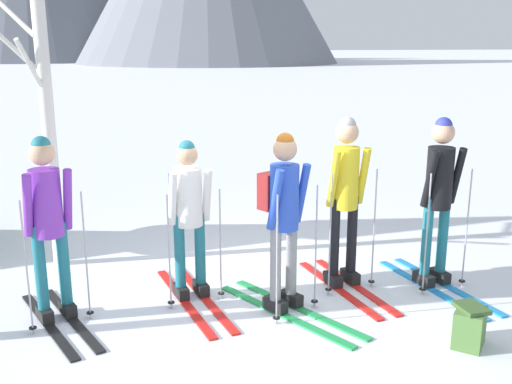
% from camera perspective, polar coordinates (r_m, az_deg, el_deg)
% --- Properties ---
extents(ground_plane, '(400.00, 400.00, 0.00)m').
position_cam_1_polar(ground_plane, '(6.24, 0.02, -10.25)').
color(ground_plane, white).
extents(skier_in_purple, '(0.81, 1.60, 1.79)m').
position_cam_1_polar(skier_in_purple, '(5.76, -19.72, -2.41)').
color(skier_in_purple, black).
rests_on(skier_in_purple, ground).
extents(skier_in_white, '(0.60, 1.79, 1.67)m').
position_cam_1_polar(skier_in_white, '(5.98, -6.62, -1.93)').
color(skier_in_white, red).
rests_on(skier_in_white, ground).
extents(skier_in_blue, '(1.08, 1.74, 1.79)m').
position_cam_1_polar(skier_in_blue, '(5.63, 2.70, -2.00)').
color(skier_in_blue, green).
rests_on(skier_in_blue, ground).
extents(skier_in_yellow, '(0.61, 1.66, 1.86)m').
position_cam_1_polar(skier_in_yellow, '(6.27, 8.73, -0.15)').
color(skier_in_yellow, red).
rests_on(skier_in_yellow, ground).
extents(skier_in_black, '(0.60, 1.73, 1.86)m').
position_cam_1_polar(skier_in_black, '(6.50, 17.45, -0.17)').
color(skier_in_black, '#1E84D1').
rests_on(skier_in_black, ground).
extents(birch_tree_tall, '(0.67, 0.93, 3.71)m').
position_cam_1_polar(birch_tree_tall, '(7.09, -19.91, 7.95)').
color(birch_tree_tall, silver).
rests_on(birch_tree_tall, ground).
extents(backpack_on_snow_front, '(0.40, 0.40, 0.38)m').
position_cam_1_polar(backpack_on_snow_front, '(5.58, 20.16, -12.19)').
color(backpack_on_snow_front, '#4C7238').
rests_on(backpack_on_snow_front, ground).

